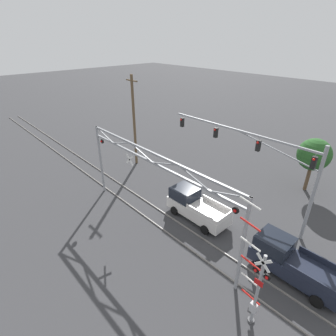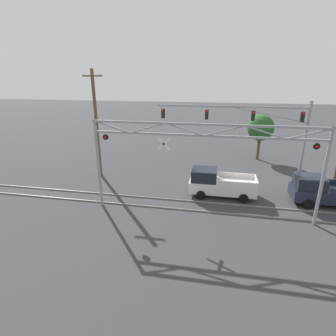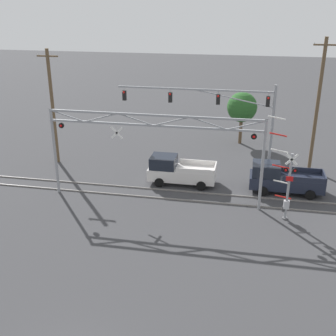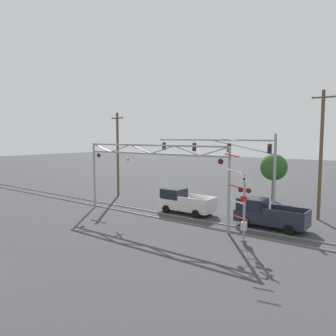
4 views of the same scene
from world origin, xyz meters
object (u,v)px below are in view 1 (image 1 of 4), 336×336
Objects in this scene: pickup_truck_lead at (195,206)px; utility_pole_left at (134,121)px; crossing_signal_mast at (256,287)px; traffic_signal_span at (267,159)px; pickup_truck_following at (291,262)px; background_tree_beyond_span at (314,155)px; crossing_gantry at (153,173)px.

pickup_truck_lead is 0.53× the size of utility_pole_left.
crossing_signal_mast is at bearing -20.09° from utility_pole_left.
traffic_signal_span is 14.64m from utility_pole_left.
traffic_signal_span is 7.11m from pickup_truck_following.
utility_pole_left is (-11.17, 2.52, 3.98)m from pickup_truck_lead.
background_tree_beyond_span is (4.41, 10.76, 2.62)m from pickup_truck_lead.
crossing_gantry is 1.16× the size of traffic_signal_span.
pickup_truck_following is 1.05× the size of background_tree_beyond_span.
pickup_truck_lead is at bearing -112.29° from background_tree_beyond_span.
traffic_signal_span is 2.48× the size of pickup_truck_lead.
utility_pole_left is at bearing 149.83° from crossing_gantry.
traffic_signal_span is (-4.30, 8.11, 2.74)m from crossing_signal_mast.
crossing_signal_mast is at bearing -77.66° from background_tree_beyond_span.
crossing_gantry is 2.90× the size of background_tree_beyond_span.
pickup_truck_following is 11.65m from background_tree_beyond_span.
utility_pole_left is 17.68m from background_tree_beyond_span.
background_tree_beyond_span is (5.57, 14.07, -1.10)m from crossing_gantry.
crossing_signal_mast is 0.54× the size of traffic_signal_span.
crossing_signal_mast is 20.29m from utility_pole_left.
crossing_signal_mast is 1.35× the size of background_tree_beyond_span.
crossing_signal_mast is at bearing -62.07° from traffic_signal_span.
crossing_gantry is 9.25m from crossing_signal_mast.
crossing_signal_mast is at bearing -7.00° from crossing_gantry.
utility_pole_left is (-10.01, 5.82, 0.27)m from crossing_gantry.
traffic_signal_span is 6.53m from pickup_truck_lead.
pickup_truck_lead is 11.92m from background_tree_beyond_span.
crossing_gantry reaches higher than background_tree_beyond_span.
pickup_truck_following is (0.07, 4.32, -1.39)m from crossing_signal_mast.
background_tree_beyond_span is (15.58, 8.25, -1.37)m from utility_pole_left.
crossing_signal_mast is 1.29× the size of pickup_truck_following.
traffic_signal_span reaches higher than pickup_truck_lead.
crossing_gantry reaches higher than pickup_truck_following.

